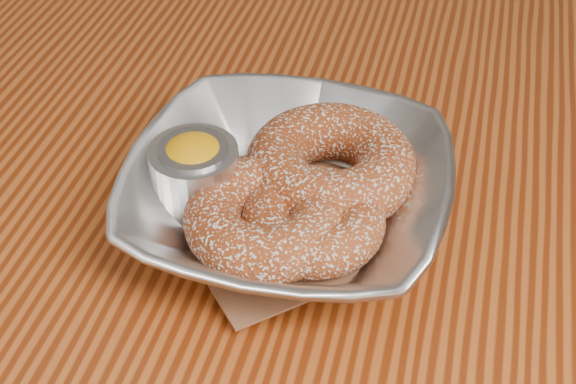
% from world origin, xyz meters
% --- Properties ---
extents(table, '(1.20, 0.80, 0.75)m').
position_xyz_m(table, '(0.00, 0.00, 0.65)').
color(table, '#8D3B13').
rests_on(table, ground_plane).
extents(serving_bowl, '(0.21, 0.21, 0.05)m').
position_xyz_m(serving_bowl, '(0.06, 0.00, 0.78)').
color(serving_bowl, silver).
rests_on(serving_bowl, table).
extents(parchment, '(0.20, 0.20, 0.00)m').
position_xyz_m(parchment, '(0.06, 0.00, 0.76)').
color(parchment, brown).
rests_on(parchment, table).
extents(donut_back, '(0.13, 0.13, 0.04)m').
position_xyz_m(donut_back, '(0.08, 0.04, 0.78)').
color(donut_back, '#913B17').
rests_on(donut_back, parchment).
extents(donut_front, '(0.14, 0.14, 0.04)m').
position_xyz_m(donut_front, '(0.05, -0.02, 0.78)').
color(donut_front, '#913B17').
rests_on(donut_front, parchment).
extents(donut_extra, '(0.11, 0.11, 0.03)m').
position_xyz_m(donut_extra, '(0.08, -0.02, 0.78)').
color(donut_extra, '#913B17').
rests_on(donut_extra, parchment).
extents(ramekin, '(0.06, 0.06, 0.06)m').
position_xyz_m(ramekin, '(0.00, -0.00, 0.79)').
color(ramekin, silver).
rests_on(ramekin, table).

